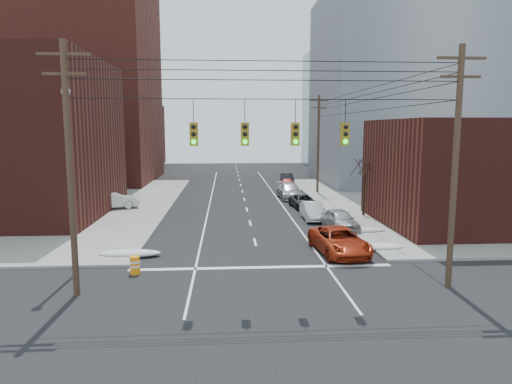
{
  "coord_description": "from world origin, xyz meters",
  "views": [
    {
      "loc": [
        -1.8,
        -16.91,
        7.36
      ],
      "look_at": [
        0.2,
        14.11,
        3.0
      ],
      "focal_mm": 32.0,
      "sensor_mm": 36.0,
      "label": 1
    }
  ],
  "objects": [
    {
      "name": "bare_tree",
      "position": [
        9.59,
        20.0,
        2.32
      ],
      "size": [
        2.09,
        2.2,
        4.93
      ],
      "color": "black",
      "rests_on": "ground"
    },
    {
      "name": "building_brick_far",
      "position": [
        -26.0,
        74.0,
        6.0
      ],
      "size": [
        22.0,
        18.0,
        12.0
      ],
      "primitive_type": "cube",
      "color": "#4B1B16",
      "rests_on": "ground"
    },
    {
      "name": "building_office",
      "position": [
        22.0,
        44.0,
        12.5
      ],
      "size": [
        22.0,
        20.0,
        25.0
      ],
      "primitive_type": "cube",
      "color": "gray",
      "rests_on": "ground"
    },
    {
      "name": "snow_ne",
      "position": [
        7.4,
        9.5,
        0.21
      ],
      "size": [
        3.0,
        1.08,
        0.42
      ],
      "primitive_type": "ellipsoid",
      "color": "silver",
      "rests_on": "ground"
    },
    {
      "name": "parked_car_b",
      "position": [
        5.11,
        19.08,
        0.7
      ],
      "size": [
        1.48,
        4.24,
        1.4
      ],
      "primitive_type": "imported",
      "rotation": [
        0.0,
        0.0,
        0.0
      ],
      "color": "silver",
      "rests_on": "ground"
    },
    {
      "name": "construction_barrel",
      "position": [
        -6.5,
        5.86,
        0.47
      ],
      "size": [
        0.6,
        0.6,
        0.92
      ],
      "rotation": [
        0.0,
        0.0,
        0.16
      ],
      "color": "orange",
      "rests_on": "ground"
    },
    {
      "name": "building_glass",
      "position": [
        24.0,
        70.0,
        11.0
      ],
      "size": [
        20.0,
        18.0,
        22.0
      ],
      "primitive_type": "cube",
      "color": "gray",
      "rests_on": "ground"
    },
    {
      "name": "lot_car_d",
      "position": [
        -17.01,
        26.49,
        0.78
      ],
      "size": [
        3.75,
        1.58,
        1.27
      ],
      "primitive_type": "imported",
      "rotation": [
        0.0,
        0.0,
        1.55
      ],
      "color": "silver",
      "rests_on": "sidewalk_nw"
    },
    {
      "name": "parked_car_f",
      "position": [
        6.35,
        44.16,
        0.67
      ],
      "size": [
        1.5,
        4.09,
        1.34
      ],
      "primitive_type": "imported",
      "rotation": [
        0.0,
        0.0,
        0.02
      ],
      "color": "black",
      "rests_on": "ground"
    },
    {
      "name": "lot_car_a",
      "position": [
        -12.16,
        24.4,
        0.91
      ],
      "size": [
        4.88,
        3.18,
        1.52
      ],
      "primitive_type": "imported",
      "rotation": [
        0.0,
        0.0,
        1.94
      ],
      "color": "silver",
      "rests_on": "sidewalk_nw"
    },
    {
      "name": "sidewalk_ne",
      "position": [
        27.0,
        27.0,
        0.07
      ],
      "size": [
        40.0,
        40.0,
        0.15
      ],
      "primitive_type": "cube",
      "color": "gray",
      "rests_on": "ground"
    },
    {
      "name": "parked_car_c",
      "position": [
        5.31,
        24.49,
        0.61
      ],
      "size": [
        2.45,
        4.58,
        1.22
      ],
      "primitive_type": "imported",
      "rotation": [
        0.0,
        0.0,
        0.1
      ],
      "color": "black",
      "rests_on": "ground"
    },
    {
      "name": "parked_car_a",
      "position": [
        6.4,
        15.18,
        0.75
      ],
      "size": [
        2.32,
        4.61,
        1.51
      ],
      "primitive_type": "imported",
      "rotation": [
        0.0,
        0.0,
        0.13
      ],
      "color": "#B2B3B7",
      "rests_on": "ground"
    },
    {
      "name": "snow_nw",
      "position": [
        -7.4,
        9.0,
        0.21
      ],
      "size": [
        3.5,
        1.08,
        0.42
      ],
      "primitive_type": "ellipsoid",
      "color": "silver",
      "rests_on": "ground"
    },
    {
      "name": "utility_pole_right",
      "position": [
        8.5,
        3.0,
        5.78
      ],
      "size": [
        2.2,
        0.28,
        11.0
      ],
      "color": "#473323",
      "rests_on": "ground"
    },
    {
      "name": "parked_car_d",
      "position": [
        4.8,
        30.29,
        0.79
      ],
      "size": [
        2.52,
        5.56,
        1.58
      ],
      "primitive_type": "imported",
      "rotation": [
        0.0,
        0.0,
        0.06
      ],
      "color": "#9E9EA2",
      "rests_on": "ground"
    },
    {
      "name": "building_storefront",
      "position": [
        18.0,
        16.0,
        4.0
      ],
      "size": [
        16.0,
        12.0,
        8.0
      ],
      "primitive_type": "cube",
      "color": "#4B1B16",
      "rests_on": "ground"
    },
    {
      "name": "lot_car_b",
      "position": [
        -15.04,
        26.6,
        0.89
      ],
      "size": [
        5.74,
        3.63,
        1.48
      ],
      "primitive_type": "imported",
      "rotation": [
        0.0,
        0.0,
        1.81
      ],
      "color": "#9FA0A3",
      "rests_on": "sidewalk_nw"
    },
    {
      "name": "utility_pole_far",
      "position": [
        8.5,
        34.0,
        5.78
      ],
      "size": [
        2.2,
        0.28,
        11.0
      ],
      "color": "#473323",
      "rests_on": "ground"
    },
    {
      "name": "snow_east_far",
      "position": [
        7.4,
        14.0,
        0.21
      ],
      "size": [
        4.0,
        1.08,
        0.42
      ],
      "primitive_type": "ellipsoid",
      "color": "silver",
      "rests_on": "ground"
    },
    {
      "name": "traffic_signals",
      "position": [
        0.1,
        2.97,
        7.17
      ],
      "size": [
        17.0,
        0.42,
        2.02
      ],
      "color": "black",
      "rests_on": "ground"
    },
    {
      "name": "lot_car_c",
      "position": [
        -18.76,
        18.25,
        0.79
      ],
      "size": [
        4.53,
        2.03,
        1.29
      ],
      "primitive_type": "imported",
      "rotation": [
        0.0,
        0.0,
        1.62
      ],
      "color": "black",
      "rests_on": "sidewalk_nw"
    },
    {
      "name": "street_light",
      "position": [
        -9.5,
        6.0,
        5.54
      ],
      "size": [
        0.44,
        0.44,
        9.32
      ],
      "color": "gray",
      "rests_on": "ground"
    },
    {
      "name": "building_brick_tall",
      "position": [
        -24.0,
        48.0,
        15.0
      ],
      "size": [
        24.0,
        20.0,
        30.0
      ],
      "primitive_type": "cube",
      "color": "maroon",
      "rests_on": "ground"
    },
    {
      "name": "utility_pole_left",
      "position": [
        -8.5,
        3.0,
        5.78
      ],
      "size": [
        2.2,
        0.28,
        11.0
      ],
      "color": "#473323",
      "rests_on": "ground"
    },
    {
      "name": "red_pickup",
      "position": [
        4.81,
        8.98,
        0.76
      ],
      "size": [
        3.09,
        5.71,
        1.52
      ],
      "primitive_type": "imported",
      "rotation": [
        0.0,
        0.0,
        0.11
      ],
      "color": "#9C260E",
      "rests_on": "ground"
    },
    {
      "name": "parked_car_e",
      "position": [
        5.46,
        36.87,
        0.72
      ],
      "size": [
        1.91,
        4.32,
        1.45
      ],
      "primitive_type": "imported",
      "rotation": [
        0.0,
        0.0,
        -0.05
      ],
      "color": "maroon",
      "rests_on": "ground"
    },
    {
      "name": "ground",
      "position": [
        0.0,
        0.0,
        0.0
      ],
      "size": [
        160.0,
        160.0,
        0.0
      ],
      "primitive_type": "plane",
      "color": "black",
      "rests_on": "ground"
    }
  ]
}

